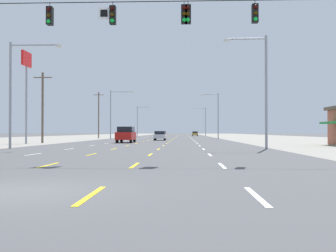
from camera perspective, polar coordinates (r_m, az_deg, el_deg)
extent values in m
plane|color=#4C4C4F|center=(75.02, -0.56, -1.86)|extent=(572.00, 572.00, 0.00)
cube|color=gray|center=(80.16, -18.53, -1.75)|extent=(28.00, 440.00, 0.01)
cube|color=gray|center=(77.82, 17.97, -1.78)|extent=(28.00, 440.00, 0.01)
cube|color=white|center=(25.11, -18.71, -3.87)|extent=(0.14, 2.60, 0.01)
cube|color=white|center=(32.22, -13.92, -3.21)|extent=(0.14, 2.60, 0.01)
cube|color=white|center=(39.47, -10.87, -2.77)|extent=(0.14, 2.60, 0.01)
cube|color=white|center=(46.80, -8.78, -2.47)|extent=(0.14, 2.60, 0.01)
cube|color=white|center=(54.18, -7.26, -2.25)|extent=(0.14, 2.60, 0.01)
cube|color=white|center=(61.59, -6.10, -2.08)|extent=(0.14, 2.60, 0.01)
cube|color=white|center=(69.01, -5.19, -1.94)|extent=(0.14, 2.60, 0.01)
cube|color=white|center=(76.46, -4.46, -1.83)|extent=(0.14, 2.60, 0.01)
cube|color=white|center=(83.91, -3.86, -1.74)|extent=(0.14, 2.60, 0.01)
cube|color=white|center=(91.37, -3.35, -1.67)|extent=(0.14, 2.60, 0.01)
cube|color=white|center=(98.83, -2.92, -1.61)|extent=(0.14, 2.60, 0.01)
cube|color=white|center=(106.30, -2.56, -1.55)|extent=(0.14, 2.60, 0.01)
cube|color=white|center=(113.78, -2.24, -1.50)|extent=(0.14, 2.60, 0.01)
cube|color=white|center=(121.26, -1.96, -1.46)|extent=(0.14, 2.60, 0.01)
cube|color=white|center=(128.74, -1.71, -1.42)|extent=(0.14, 2.60, 0.01)
cube|color=white|center=(136.22, -1.49, -1.39)|extent=(0.14, 2.60, 0.01)
cube|color=white|center=(143.70, -1.29, -1.36)|extent=(0.14, 2.60, 0.01)
cube|color=white|center=(151.19, -1.12, -1.33)|extent=(0.14, 2.60, 0.01)
cube|color=white|center=(158.67, -0.95, -1.31)|extent=(0.14, 2.60, 0.01)
cube|color=white|center=(166.16, -0.81, -1.29)|extent=(0.14, 2.60, 0.01)
cube|color=white|center=(173.65, -0.67, -1.27)|extent=(0.14, 2.60, 0.01)
cube|color=white|center=(181.14, -0.55, -1.25)|extent=(0.14, 2.60, 0.01)
cube|color=white|center=(188.63, -0.44, -1.23)|extent=(0.14, 2.60, 0.01)
cube|color=white|center=(196.12, -0.33, -1.22)|extent=(0.14, 2.60, 0.01)
cube|color=white|center=(203.62, -0.24, -1.20)|extent=(0.14, 2.60, 0.01)
cube|color=white|center=(211.11, -0.15, -1.19)|extent=(0.14, 2.60, 0.01)
cube|color=white|center=(218.60, -0.06, -1.18)|extent=(0.14, 2.60, 0.01)
cube|color=white|center=(226.10, 0.01, -1.16)|extent=(0.14, 2.60, 0.01)
cube|color=yellow|center=(16.89, -16.73, -5.39)|extent=(0.14, 2.60, 0.01)
cube|color=yellow|center=(24.09, -10.89, -4.03)|extent=(0.14, 2.60, 0.01)
cube|color=yellow|center=(31.43, -7.77, -3.28)|extent=(0.14, 2.60, 0.01)
cube|color=yellow|center=(38.83, -5.83, -2.82)|extent=(0.14, 2.60, 0.01)
cube|color=yellow|center=(46.26, -4.52, -2.50)|extent=(0.14, 2.60, 0.01)
cube|color=yellow|center=(53.71, -3.57, -2.26)|extent=(0.14, 2.60, 0.01)
cube|color=yellow|center=(61.18, -2.85, -2.09)|extent=(0.14, 2.60, 0.01)
cube|color=yellow|center=(68.65, -2.29, -1.95)|extent=(0.14, 2.60, 0.01)
cube|color=yellow|center=(76.12, -1.84, -1.84)|extent=(0.14, 2.60, 0.01)
cube|color=yellow|center=(83.61, -1.47, -1.75)|extent=(0.14, 2.60, 0.01)
cube|color=yellow|center=(91.09, -1.16, -1.67)|extent=(0.14, 2.60, 0.01)
cube|color=yellow|center=(98.58, -0.90, -1.61)|extent=(0.14, 2.60, 0.01)
cube|color=yellow|center=(106.06, -0.67, -1.55)|extent=(0.14, 2.60, 0.01)
cube|color=yellow|center=(113.55, -0.48, -1.50)|extent=(0.14, 2.60, 0.01)
cube|color=yellow|center=(121.05, -0.31, -1.46)|extent=(0.14, 2.60, 0.01)
cube|color=yellow|center=(128.54, -0.15, -1.43)|extent=(0.14, 2.60, 0.01)
cube|color=yellow|center=(136.03, -0.02, -1.39)|extent=(0.14, 2.60, 0.01)
cube|color=yellow|center=(143.53, 0.10, -1.36)|extent=(0.14, 2.60, 0.01)
cube|color=yellow|center=(151.02, 0.21, -1.34)|extent=(0.14, 2.60, 0.01)
cube|color=yellow|center=(158.52, 0.31, -1.31)|extent=(0.14, 2.60, 0.01)
cube|color=yellow|center=(166.01, 0.40, -1.29)|extent=(0.14, 2.60, 0.01)
cube|color=yellow|center=(173.51, 0.48, -1.27)|extent=(0.14, 2.60, 0.01)
cube|color=yellow|center=(181.00, 0.56, -1.25)|extent=(0.14, 2.60, 0.01)
cube|color=yellow|center=(188.50, 0.62, -1.23)|extent=(0.14, 2.60, 0.01)
cube|color=yellow|center=(196.00, 0.69, -1.22)|extent=(0.14, 2.60, 0.01)
cube|color=yellow|center=(203.49, 0.75, -1.20)|extent=(0.14, 2.60, 0.01)
cube|color=yellow|center=(210.99, 0.80, -1.19)|extent=(0.14, 2.60, 0.01)
cube|color=yellow|center=(218.49, 0.85, -1.18)|extent=(0.14, 2.60, 0.01)
cube|color=yellow|center=(225.99, 0.90, -1.16)|extent=(0.14, 2.60, 0.01)
cube|color=yellow|center=(8.75, -10.98, -9.71)|extent=(0.14, 2.60, 0.01)
cube|color=yellow|center=(16.09, -4.81, -5.64)|extent=(0.14, 2.60, 0.01)
cube|color=yellow|center=(23.54, -2.55, -4.12)|extent=(0.14, 2.60, 0.01)
cube|color=yellow|center=(31.01, -1.38, -3.32)|extent=(0.14, 2.60, 0.01)
cube|color=yellow|center=(38.49, -0.66, -2.84)|extent=(0.14, 2.60, 0.01)
cube|color=yellow|center=(45.98, -0.18, -2.51)|extent=(0.14, 2.60, 0.01)
cube|color=yellow|center=(53.47, 0.17, -2.27)|extent=(0.14, 2.60, 0.01)
cube|color=yellow|center=(60.96, 0.43, -2.09)|extent=(0.14, 2.60, 0.01)
cube|color=yellow|center=(68.46, 0.63, -1.95)|extent=(0.14, 2.60, 0.01)
cube|color=yellow|center=(75.95, 0.80, -1.84)|extent=(0.14, 2.60, 0.01)
cube|color=yellow|center=(83.45, 0.93, -1.75)|extent=(0.14, 2.60, 0.01)
cube|color=yellow|center=(90.95, 1.04, -1.67)|extent=(0.14, 2.60, 0.01)
cube|color=yellow|center=(98.44, 1.14, -1.61)|extent=(0.14, 2.60, 0.01)
cube|color=yellow|center=(105.94, 1.22, -1.55)|extent=(0.14, 2.60, 0.01)
cube|color=yellow|center=(113.44, 1.29, -1.51)|extent=(0.14, 2.60, 0.01)
cube|color=yellow|center=(120.94, 1.35, -1.46)|extent=(0.14, 2.60, 0.01)
cube|color=yellow|center=(128.44, 1.41, -1.43)|extent=(0.14, 2.60, 0.01)
cube|color=yellow|center=(135.94, 1.46, -1.39)|extent=(0.14, 2.60, 0.01)
cube|color=yellow|center=(143.43, 1.50, -1.36)|extent=(0.14, 2.60, 0.01)
cube|color=yellow|center=(150.93, 1.54, -1.34)|extent=(0.14, 2.60, 0.01)
cube|color=yellow|center=(158.43, 1.57, -1.31)|extent=(0.14, 2.60, 0.01)
cube|color=yellow|center=(165.93, 1.61, -1.29)|extent=(0.14, 2.60, 0.01)
cube|color=yellow|center=(173.43, 1.64, -1.27)|extent=(0.14, 2.60, 0.01)
cube|color=yellow|center=(180.93, 1.66, -1.25)|extent=(0.14, 2.60, 0.01)
cube|color=yellow|center=(188.43, 1.69, -1.23)|extent=(0.14, 2.60, 0.01)
cube|color=yellow|center=(195.93, 1.71, -1.22)|extent=(0.14, 2.60, 0.01)
cube|color=yellow|center=(203.43, 1.73, -1.20)|extent=(0.14, 2.60, 0.01)
cube|color=yellow|center=(210.93, 1.75, -1.19)|extent=(0.14, 2.60, 0.01)
cube|color=yellow|center=(218.43, 1.77, -1.18)|extent=(0.14, 2.60, 0.01)
cube|color=yellow|center=(225.93, 1.79, -1.16)|extent=(0.14, 2.60, 0.01)
cube|color=white|center=(8.66, 12.56, -9.80)|extent=(0.14, 2.60, 0.01)
cube|color=white|center=(16.04, 7.75, -5.65)|extent=(0.14, 2.60, 0.01)
cube|color=white|center=(23.50, 6.01, -4.12)|extent=(0.14, 2.60, 0.01)
cube|color=white|center=(30.98, 5.11, -3.32)|extent=(0.14, 2.60, 0.01)
cube|color=white|center=(38.47, 4.56, -2.84)|extent=(0.14, 2.60, 0.01)
cube|color=white|center=(45.96, 4.19, -2.51)|extent=(0.14, 2.60, 0.01)
cube|color=white|center=(53.45, 3.92, -2.27)|extent=(0.14, 2.60, 0.01)
cube|color=white|center=(60.95, 3.72, -2.09)|extent=(0.14, 2.60, 0.01)
cube|color=white|center=(68.44, 3.56, -1.95)|extent=(0.14, 2.60, 0.01)
cube|color=white|center=(75.94, 3.44, -1.84)|extent=(0.14, 2.60, 0.01)
cube|color=white|center=(83.44, 3.33, -1.75)|extent=(0.14, 2.60, 0.01)
cube|color=white|center=(90.94, 3.25, -1.67)|extent=(0.14, 2.60, 0.01)
cube|color=white|center=(98.44, 3.18, -1.61)|extent=(0.14, 2.60, 0.01)
cube|color=white|center=(105.93, 3.11, -1.55)|extent=(0.14, 2.60, 0.01)
cube|color=white|center=(113.43, 3.06, -1.50)|extent=(0.14, 2.60, 0.01)
cube|color=white|center=(120.93, 3.01, -1.46)|extent=(0.14, 2.60, 0.01)
cube|color=white|center=(128.43, 2.97, -1.42)|extent=(0.14, 2.60, 0.01)
cube|color=white|center=(135.93, 2.93, -1.39)|extent=(0.14, 2.60, 0.01)
cube|color=white|center=(143.43, 2.90, -1.36)|extent=(0.14, 2.60, 0.01)
cube|color=white|center=(150.93, 2.87, -1.33)|extent=(0.14, 2.60, 0.01)
cube|color=white|center=(158.43, 2.84, -1.31)|extent=(0.14, 2.60, 0.01)
cube|color=white|center=(165.93, 2.82, -1.29)|extent=(0.14, 2.60, 0.01)
cube|color=white|center=(173.43, 2.79, -1.27)|extent=(0.14, 2.60, 0.01)
cube|color=white|center=(180.93, 2.77, -1.25)|extent=(0.14, 2.60, 0.01)
cube|color=white|center=(188.43, 2.75, -1.23)|extent=(0.14, 2.60, 0.01)
cube|color=white|center=(195.93, 2.74, -1.22)|extent=(0.14, 2.60, 0.01)
cube|color=white|center=(203.42, 2.72, -1.20)|extent=(0.14, 2.60, 0.01)
cube|color=white|center=(210.92, 2.70, -1.19)|extent=(0.14, 2.60, 0.01)
cube|color=white|center=(218.42, 2.69, -1.18)|extent=(0.14, 2.60, 0.01)
cube|color=white|center=(225.92, 2.68, -1.16)|extent=(0.14, 2.60, 0.01)
cylinder|color=black|center=(21.23, -8.32, 17.16)|extent=(25.04, 0.04, 0.04)
cube|color=white|center=(21.05, -9.15, 15.64)|extent=(0.60, 0.04, 0.60)
cube|color=black|center=(21.03, -9.16, 15.66)|extent=(0.36, 0.01, 0.36)
cube|color=black|center=(20.59, 2.87, 15.68)|extent=(0.30, 0.34, 0.92)
cylinder|color=black|center=(20.77, 2.87, 17.22)|extent=(0.03, 0.03, 0.24)
sphere|color=#2F0402|center=(20.50, 2.87, 16.58)|extent=(0.20, 0.20, 0.20)
sphere|color=#352202|center=(20.41, 2.87, 15.78)|extent=(0.20, 0.20, 0.20)
sphere|color=green|center=(20.33, 2.88, 14.97)|extent=(0.20, 0.20, 0.20)
cube|color=black|center=(20.89, 12.35, 15.46)|extent=(0.30, 0.34, 0.92)
cylinder|color=black|center=(21.06, 12.35, 16.97)|extent=(0.03, 0.03, 0.24)
sphere|color=#2F0402|center=(20.80, 12.44, 16.34)|extent=(0.20, 0.20, 0.20)
sphere|color=#352202|center=(20.71, 12.44, 15.55)|extent=(0.20, 0.20, 0.20)
sphere|color=green|center=(20.63, 12.45, 14.75)|extent=(0.20, 0.20, 0.20)
cube|color=black|center=(21.68, -16.57, 14.87)|extent=(0.30, 0.34, 0.92)
cylinder|color=black|center=(21.84, -16.56, 16.33)|extent=(0.03, 0.03, 0.24)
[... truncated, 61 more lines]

